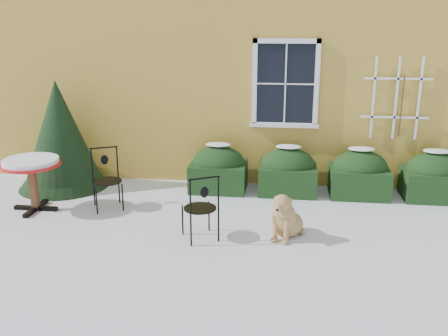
# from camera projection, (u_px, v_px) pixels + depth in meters

# --- Properties ---
(ground) EXTENTS (80.00, 80.00, 0.00)m
(ground) POSITION_uv_depth(u_px,v_px,m) (215.00, 249.00, 7.06)
(ground) COLOR white
(ground) RESTS_ON ground
(house) EXTENTS (12.40, 8.40, 6.40)m
(house) POSITION_uv_depth(u_px,v_px,m) (253.00, 15.00, 12.79)
(house) COLOR gold
(house) RESTS_ON ground
(hedge_row) EXTENTS (4.95, 0.80, 0.91)m
(hedge_row) POSITION_uv_depth(u_px,v_px,m) (323.00, 173.00, 9.17)
(hedge_row) COLOR black
(hedge_row) RESTS_ON ground
(evergreen_shrub) EXTENTS (1.70, 1.70, 2.05)m
(evergreen_shrub) POSITION_uv_depth(u_px,v_px,m) (61.00, 145.00, 9.47)
(evergreen_shrub) COLOR black
(evergreen_shrub) RESTS_ON ground
(bistro_table) EXTENTS (0.97, 0.97, 0.90)m
(bistro_table) POSITION_uv_depth(u_px,v_px,m) (31.00, 168.00, 8.28)
(bistro_table) COLOR black
(bistro_table) RESTS_ON ground
(patio_chair_near) EXTENTS (0.60, 0.60, 1.01)m
(patio_chair_near) POSITION_uv_depth(u_px,v_px,m) (201.00, 207.00, 7.23)
(patio_chair_near) COLOR black
(patio_chair_near) RESTS_ON ground
(patio_chair_far) EXTENTS (0.61, 0.61, 1.03)m
(patio_chair_far) POSITION_uv_depth(u_px,v_px,m) (107.00, 179.00, 8.48)
(patio_chair_far) COLOR black
(patio_chair_far) RESTS_ON ground
(dog) EXTENTS (0.61, 0.79, 0.74)m
(dog) POSITION_uv_depth(u_px,v_px,m) (285.00, 219.00, 7.36)
(dog) COLOR tan
(dog) RESTS_ON ground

